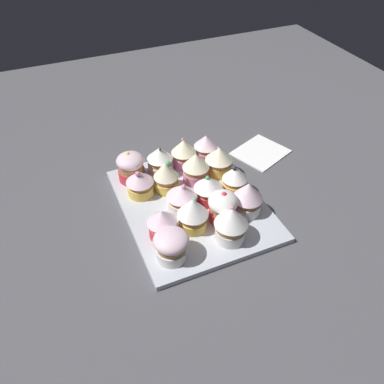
# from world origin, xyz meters

# --- Properties ---
(ground_plane) EXTENTS (1.80, 1.80, 0.03)m
(ground_plane) POSITION_xyz_m (0.00, 0.00, -0.01)
(ground_plane) COLOR #4C4C51
(baking_tray) EXTENTS (0.29, 0.36, 0.01)m
(baking_tray) POSITION_xyz_m (0.00, 0.00, 0.01)
(baking_tray) COLOR silver
(baking_tray) RESTS_ON ground_plane
(cupcake_0) EXTENTS (0.06, 0.06, 0.07)m
(cupcake_0) POSITION_xyz_m (-0.09, -0.13, 0.05)
(cupcake_0) COLOR pink
(cupcake_0) RESTS_ON baking_tray
(cupcake_1) EXTENTS (0.06, 0.06, 0.07)m
(cupcake_1) POSITION_xyz_m (-0.04, -0.13, 0.05)
(cupcake_1) COLOR pink
(cupcake_1) RESTS_ON baking_tray
(cupcake_2) EXTENTS (0.06, 0.06, 0.07)m
(cupcake_2) POSITION_xyz_m (0.03, -0.12, 0.05)
(cupcake_2) COLOR white
(cupcake_2) RESTS_ON baking_tray
(cupcake_3) EXTENTS (0.06, 0.06, 0.07)m
(cupcake_3) POSITION_xyz_m (0.10, -0.13, 0.05)
(cupcake_3) COLOR #D1333D
(cupcake_3) RESTS_ON baking_tray
(cupcake_4) EXTENTS (0.06, 0.06, 0.07)m
(cupcake_4) POSITION_xyz_m (-0.10, -0.07, 0.05)
(cupcake_4) COLOR #EFC651
(cupcake_4) RESTS_ON baking_tray
(cupcake_5) EXTENTS (0.06, 0.06, 0.08)m
(cupcake_5) POSITION_xyz_m (-0.04, -0.07, 0.05)
(cupcake_5) COLOR pink
(cupcake_5) RESTS_ON baking_tray
(cupcake_6) EXTENTS (0.06, 0.06, 0.08)m
(cupcake_6) POSITION_xyz_m (0.04, -0.06, 0.05)
(cupcake_6) COLOR #EFC651
(cupcake_6) RESTS_ON baking_tray
(cupcake_7) EXTENTS (0.06, 0.06, 0.07)m
(cupcake_7) POSITION_xyz_m (0.09, -0.07, 0.04)
(cupcake_7) COLOR #EFC651
(cupcake_7) RESTS_ON baking_tray
(cupcake_8) EXTENTS (0.06, 0.06, 0.07)m
(cupcake_8) POSITION_xyz_m (-0.10, 0.00, 0.05)
(cupcake_8) COLOR #EFC651
(cupcake_8) RESTS_ON baking_tray
(cupcake_9) EXTENTS (0.06, 0.06, 0.07)m
(cupcake_9) POSITION_xyz_m (-0.04, 0.01, 0.05)
(cupcake_9) COLOR #D1333D
(cupcake_9) RESTS_ON baking_tray
(cupcake_10) EXTENTS (0.07, 0.07, 0.07)m
(cupcake_10) POSITION_xyz_m (0.03, 0.01, 0.04)
(cupcake_10) COLOR white
(cupcake_10) RESTS_ON baking_tray
(cupcake_11) EXTENTS (0.06, 0.06, 0.08)m
(cupcake_11) POSITION_xyz_m (-0.09, 0.07, 0.05)
(cupcake_11) COLOR white
(cupcake_11) RESTS_ON baking_tray
(cupcake_12) EXTENTS (0.06, 0.06, 0.07)m
(cupcake_12) POSITION_xyz_m (-0.04, 0.07, 0.05)
(cupcake_12) COLOR #D1333D
(cupcake_12) RESTS_ON baking_tray
(cupcake_13) EXTENTS (0.06, 0.06, 0.08)m
(cupcake_13) POSITION_xyz_m (0.03, 0.07, 0.05)
(cupcake_13) COLOR #EFC651
(cupcake_13) RESTS_ON baking_tray
(cupcake_14) EXTENTS (0.06, 0.06, 0.07)m
(cupcake_14) POSITION_xyz_m (0.09, 0.07, 0.05)
(cupcake_14) COLOR #D1333D
(cupcake_14) RESTS_ON baking_tray
(cupcake_15) EXTENTS (0.07, 0.07, 0.08)m
(cupcake_15) POSITION_xyz_m (-0.03, 0.13, 0.05)
(cupcake_15) COLOR white
(cupcake_15) RESTS_ON baking_tray
(cupcake_16) EXTENTS (0.07, 0.07, 0.06)m
(cupcake_16) POSITION_xyz_m (0.10, 0.12, 0.05)
(cupcake_16) COLOR white
(cupcake_16) RESTS_ON baking_tray
(napkin) EXTENTS (0.16, 0.15, 0.01)m
(napkin) POSITION_xyz_m (-0.24, -0.11, 0.00)
(napkin) COLOR white
(napkin) RESTS_ON ground_plane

